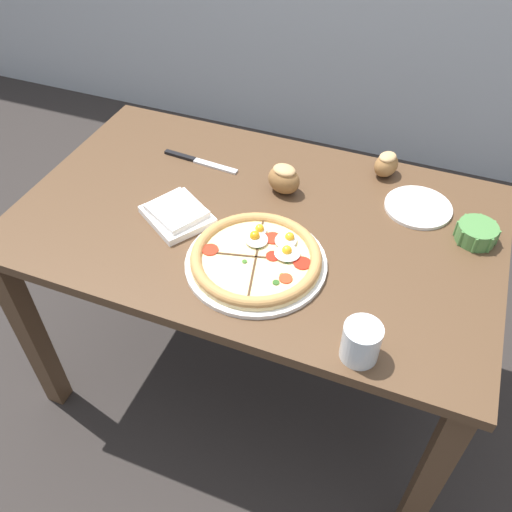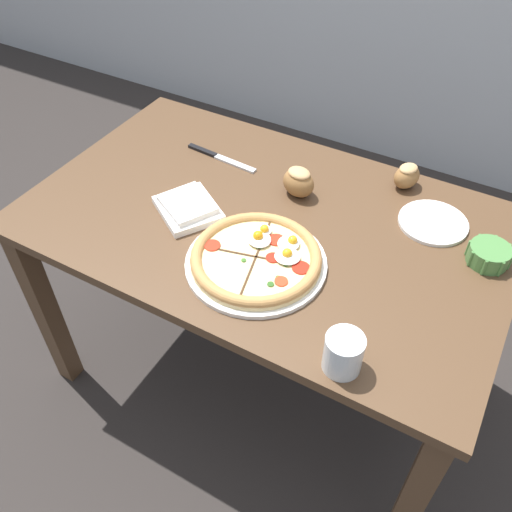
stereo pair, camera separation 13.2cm
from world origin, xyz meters
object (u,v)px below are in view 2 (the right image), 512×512
bread_piece_mid (299,182)px  knife_main (220,158)px  dining_table (265,246)px  pizza (257,258)px  side_saucer (433,223)px  bread_piece_near (407,176)px  ramekin_bowl (489,254)px  napkin_folded (188,207)px  water_glass (343,355)px

bread_piece_mid → knife_main: size_ratio=0.44×
dining_table → knife_main: (-0.26, 0.18, 0.11)m
pizza → side_saucer: pizza is taller
pizza → bread_piece_near: size_ratio=3.51×
ramekin_bowl → bread_piece_mid: 0.53m
dining_table → side_saucer: side_saucer is taller
bread_piece_mid → ramekin_bowl: bearing=-1.3°
napkin_folded → knife_main: (-0.06, 0.26, -0.01)m
bread_piece_near → side_saucer: size_ratio=0.54×
napkin_folded → bread_piece_near: size_ratio=2.24×
ramekin_bowl → side_saucer: (-0.16, 0.07, -0.02)m
dining_table → bread_piece_mid: size_ratio=11.93×
ramekin_bowl → knife_main: size_ratio=0.44×
ramekin_bowl → bread_piece_mid: bread_piece_mid is taller
bread_piece_near → knife_main: bread_piece_near is taller
dining_table → pizza: bearing=-68.3°
pizza → ramekin_bowl: bearing=30.3°
dining_table → water_glass: size_ratio=14.37×
water_glass → side_saucer: bearing=86.0°
bread_piece_mid → side_saucer: bread_piece_mid is taller
ramekin_bowl → napkin_folded: 0.78m
napkin_folded → bread_piece_near: 0.63m
pizza → bread_piece_mid: bearing=96.7°
knife_main → side_saucer: bearing=6.2°
bread_piece_near → water_glass: size_ratio=1.10×
ramekin_bowl → water_glass: size_ratio=1.20×
dining_table → pizza: 0.22m
bread_piece_mid → knife_main: bearing=171.7°
pizza → ramekin_bowl: size_ratio=3.22×
knife_main → bread_piece_mid: bearing=-3.8°
water_glass → bread_piece_near: bearing=97.1°
pizza → knife_main: pizza is taller
bread_piece_near → bread_piece_mid: bread_piece_mid is taller
dining_table → water_glass: bearing=-42.8°
side_saucer → napkin_folded: bearing=-155.0°
napkin_folded → bread_piece_mid: bread_piece_mid is taller
ramekin_bowl → bread_piece_near: (-0.28, 0.20, 0.01)m
napkin_folded → bread_piece_near: (0.48, 0.40, 0.02)m
pizza → bread_piece_near: bearing=65.9°
ramekin_bowl → water_glass: (-0.19, -0.46, 0.01)m
knife_main → dining_table: bearing=-30.4°
bread_piece_near → knife_main: 0.56m
bread_piece_mid → knife_main: bread_piece_mid is taller
water_glass → pizza: bearing=150.0°
napkin_folded → side_saucer: bearing=25.0°
dining_table → knife_main: size_ratio=5.22×
napkin_folded → bread_piece_mid: bearing=43.7°
napkin_folded → side_saucer: 0.66m
bread_piece_near → bread_piece_mid: 0.31m
pizza → knife_main: (-0.32, 0.34, -0.02)m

